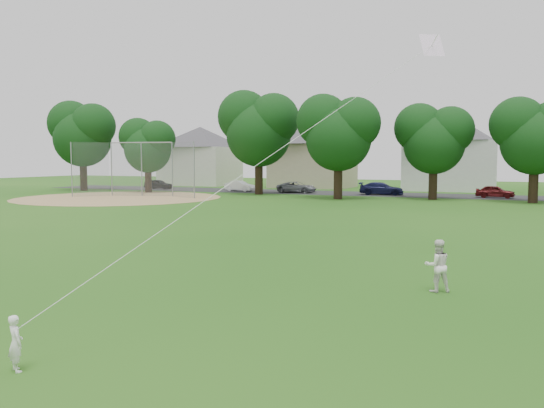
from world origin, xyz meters
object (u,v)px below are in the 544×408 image
at_px(older_boy, 437,266).
at_px(kite, 297,137).
at_px(toddler, 16,343).
at_px(baseball_backstop, 139,170).

bearing_deg(older_boy, kite, 0.44).
height_order(toddler, baseball_backstop, baseball_backstop).
distance_m(toddler, kite, 7.63).
height_order(toddler, kite, kite).
relative_size(toddler, kite, 0.06).
xyz_separation_m(toddler, baseball_backstop, (-23.39, 33.92, 2.02)).
relative_size(older_boy, baseball_backstop, 0.12).
bearing_deg(toddler, kite, -85.88).
bearing_deg(kite, toddler, -110.60).
xyz_separation_m(kite, baseball_backstop, (-25.78, 27.55, -1.44)).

